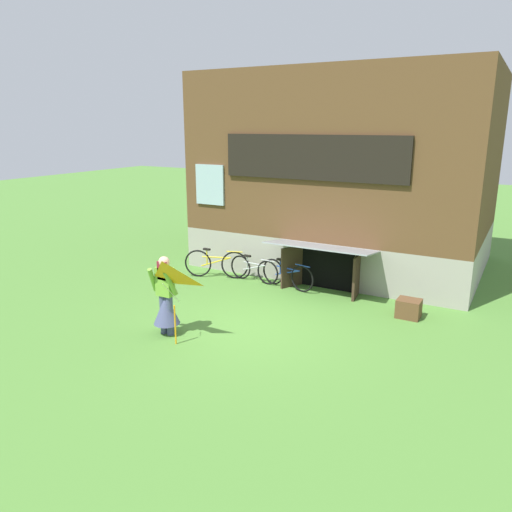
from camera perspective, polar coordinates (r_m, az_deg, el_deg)
name	(u,v)px	position (r m, az deg, el deg)	size (l,w,h in m)	color
ground_plane	(252,324)	(10.42, -0.48, -7.92)	(60.00, 60.00, 0.00)	#4C7F33
log_house	(348,171)	(14.92, 10.63, 9.60)	(7.72, 6.59, 5.44)	#9E998E
person	(166,302)	(9.90, -10.38, -5.25)	(0.61, 0.52, 1.60)	#474C75
kite	(163,281)	(9.12, -10.71, -2.88)	(0.85, 0.78, 1.61)	orange
bicycle_blue	(287,274)	(12.58, 3.64, -2.14)	(1.59, 0.38, 0.74)	black
bicycle_silver	(254,269)	(13.08, -0.25, -1.53)	(1.52, 0.19, 0.70)	black
bicycle_yellow	(216,264)	(13.44, -4.63, -0.88)	(1.69, 0.63, 0.81)	black
wooden_crate	(409,308)	(11.22, 17.23, -5.81)	(0.50, 0.42, 0.41)	brown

